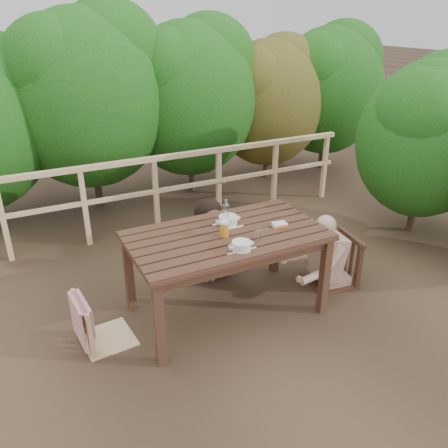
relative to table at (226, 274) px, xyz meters
name	(u,v)px	position (x,y,z in m)	size (l,w,h in m)	color
ground	(226,309)	(0.00, 0.00, -0.41)	(60.00, 60.00, 0.00)	#4F3928
table	(226,274)	(0.00, 0.00, 0.00)	(1.76, 0.99, 0.81)	#3E2519
chair_left	(102,297)	(-1.14, 0.08, 0.04)	(0.44, 0.44, 0.89)	#E0B585
chair_far	(203,232)	(0.13, 0.84, 0.04)	(0.45, 0.45, 0.90)	#3E2519
chair_right	(334,241)	(1.23, -0.04, 0.08)	(0.48, 0.48, 0.97)	#3E2519
woman	(201,212)	(0.13, 0.86, 0.26)	(0.54, 0.67, 1.34)	black
diner_right	(338,226)	(1.26, -0.04, 0.24)	(0.52, 0.64, 1.29)	tan
railing	(156,195)	(0.00, 2.00, 0.10)	(5.60, 0.10, 1.01)	#E0B585
hedge_row	(149,70)	(0.40, 3.20, 1.49)	(6.60, 1.60, 3.80)	#1A4E14
soup_near	(241,247)	(-0.03, -0.34, 0.45)	(0.27, 0.27, 0.09)	silver
soup_far	(228,221)	(0.10, 0.17, 0.46)	(0.29, 0.29, 0.10)	silver
bread_roll	(241,244)	(0.00, -0.28, 0.44)	(0.12, 0.09, 0.07)	#A36B25
beer_glass	(224,229)	(-0.04, -0.04, 0.49)	(0.08, 0.08, 0.16)	gold
bottle	(226,213)	(0.08, 0.16, 0.54)	(0.06, 0.06, 0.27)	silver
tumbler	(257,237)	(0.18, -0.23, 0.45)	(0.07, 0.07, 0.08)	white
butter_tub	(280,226)	(0.50, -0.10, 0.44)	(0.13, 0.09, 0.06)	white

